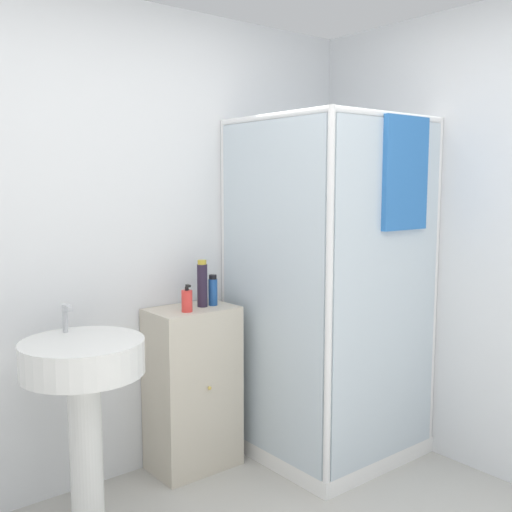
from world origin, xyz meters
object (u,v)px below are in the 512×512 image
Objects in this scene: sink at (84,383)px; shampoo_bottle_blue at (213,291)px; soap_dispenser at (187,301)px; shampoo_bottle_tall_black at (202,284)px.

sink is 0.92m from shampoo_bottle_blue.
shampoo_bottle_tall_black reaches higher than soap_dispenser.
shampoo_bottle_tall_black is at bearing 23.26° from soap_dispenser.
soap_dispenser is 0.86× the size of shampoo_bottle_blue.
soap_dispenser is at bearing -165.11° from shampoo_bottle_blue.
shampoo_bottle_tall_black is at bearing 176.07° from shampoo_bottle_blue.
shampoo_bottle_blue reaches higher than sink.
sink is 3.96× the size of shampoo_bottle_tall_black.
shampoo_bottle_blue is at bearing -3.93° from shampoo_bottle_tall_black.
shampoo_bottle_blue is at bearing 14.89° from soap_dispenser.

